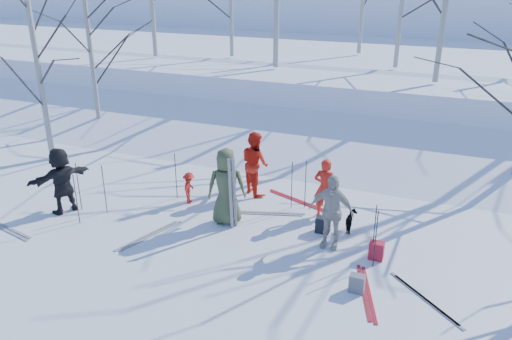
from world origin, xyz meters
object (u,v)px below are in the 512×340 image
at_px(dog, 351,222).
at_px(backpack_dark, 323,225).
at_px(backpack_red, 376,251).
at_px(backpack_grey, 357,283).
at_px(skier_red_north, 325,188).
at_px(skier_red_seated, 189,188).
at_px(skier_cream_east, 331,211).
at_px(skier_redor_behind, 255,163).
at_px(skier_grey_west, 62,180).
at_px(skier_olive_center, 226,187).

xyz_separation_m(dog, backpack_dark, (-0.63, -0.31, -0.05)).
distance_m(backpack_red, backpack_grey, 1.38).
relative_size(skier_red_north, backpack_grey, 4.20).
relative_size(skier_red_seated, skier_cream_east, 0.50).
xyz_separation_m(skier_redor_behind, backpack_dark, (2.43, -1.53, -0.72)).
bearing_deg(skier_redor_behind, backpack_grey, 172.05).
bearing_deg(skier_red_north, skier_red_seated, 8.94).
distance_m(skier_red_north, backpack_red, 2.35).
bearing_deg(backpack_dark, skier_grey_west, -167.47).
height_order(dog, backpack_dark, dog).
height_order(skier_red_seated, skier_cream_east, skier_cream_east).
bearing_deg(skier_cream_east, skier_red_seated, 169.41).
bearing_deg(skier_olive_center, backpack_grey, 132.86).
bearing_deg(dog, skier_olive_center, 2.42).
bearing_deg(backpack_dark, backpack_red, -27.38).
bearing_deg(skier_olive_center, skier_grey_west, -8.11).
relative_size(skier_olive_center, backpack_dark, 4.94).
relative_size(dog, backpack_dark, 1.50).
bearing_deg(skier_red_seated, skier_grey_west, 108.17).
height_order(skier_olive_center, skier_red_north, skier_olive_center).
relative_size(skier_olive_center, dog, 3.30).
xyz_separation_m(skier_red_north, skier_cream_east, (0.52, -1.42, 0.10)).
height_order(skier_olive_center, skier_redor_behind, skier_olive_center).
xyz_separation_m(backpack_grey, backpack_dark, (-1.27, 2.11, 0.01)).
height_order(skier_redor_behind, backpack_dark, skier_redor_behind).
bearing_deg(skier_redor_behind, backpack_dark, -175.57).
bearing_deg(backpack_grey, skier_grey_west, 175.44).
bearing_deg(skier_cream_east, skier_redor_behind, 142.90).
bearing_deg(skier_redor_behind, skier_cream_east, 179.09).
height_order(skier_red_seated, dog, skier_red_seated).
relative_size(skier_redor_behind, skier_grey_west, 1.03).
height_order(skier_redor_behind, backpack_red, skier_redor_behind).
bearing_deg(skier_olive_center, skier_red_seated, -46.17).
bearing_deg(skier_grey_west, backpack_dark, 126.62).
height_order(skier_red_seated, backpack_grey, skier_red_seated).
bearing_deg(backpack_red, skier_olive_center, 175.11).
bearing_deg(skier_olive_center, dog, 171.09).
bearing_deg(skier_red_north, skier_redor_behind, -17.66).
distance_m(skier_red_north, skier_red_seated, 3.71).
relative_size(skier_red_north, skier_redor_behind, 0.87).
bearing_deg(backpack_grey, skier_red_north, 116.56).
xyz_separation_m(skier_olive_center, backpack_red, (3.82, -0.33, -0.78)).
bearing_deg(backpack_red, skier_grey_west, -174.73).
bearing_deg(backpack_dark, skier_cream_east, -61.88).
xyz_separation_m(skier_cream_east, backpack_red, (1.11, -0.16, -0.68)).
bearing_deg(skier_redor_behind, skier_olive_center, 127.52).
height_order(skier_olive_center, backpack_grey, skier_olive_center).
relative_size(skier_red_north, skier_red_seated, 1.80).
xyz_separation_m(dog, backpack_red, (0.79, -1.04, -0.04)).
xyz_separation_m(backpack_red, backpack_grey, (-0.15, -1.38, -0.02)).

